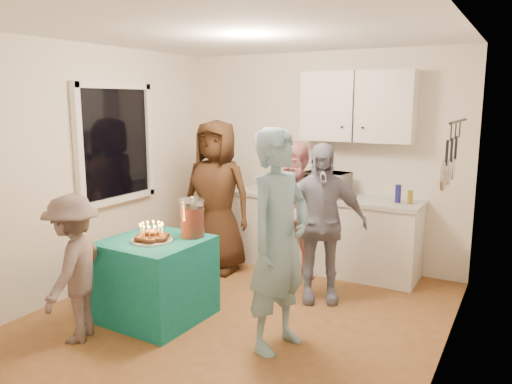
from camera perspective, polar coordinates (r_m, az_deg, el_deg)
The scene contains 19 objects.
floor at distance 4.87m, azimuth -2.06°, elevation -14.11°, with size 4.00×4.00×0.00m, color brown.
ceiling at distance 4.46m, azimuth -2.29°, elevation 17.88°, with size 4.00×4.00×0.00m, color white.
back_wall at distance 6.26m, azimuth 7.35°, elevation 3.75°, with size 3.60×3.60×0.00m, color silver.
left_wall at distance 5.62m, azimuth -18.09°, elevation 2.55°, with size 4.00×4.00×0.00m, color silver.
right_wall at distance 3.88m, azimuth 21.20°, elevation -0.98°, with size 4.00×4.00×0.00m, color silver.
window_night at distance 5.78m, azimuth -15.86°, elevation 5.37°, with size 0.04×1.00×1.20m, color black.
counter at distance 6.08m, azimuth 7.86°, elevation -4.82°, with size 2.20×0.58×0.86m, color white.
countertop at distance 5.98m, azimuth 7.97°, elevation -0.61°, with size 2.24×0.62×0.05m, color beige.
upper_cabinet at distance 5.91m, azimuth 11.52°, elevation 9.55°, with size 1.30×0.30×0.80m, color white.
pot_rack at distance 4.54m, azimuth 21.70°, elevation 4.38°, with size 0.12×1.00×0.60m, color black.
microwave at distance 5.95m, azimuth 8.07°, elevation 0.94°, with size 0.51×0.34×0.28m, color white.
party_table at distance 4.81m, azimuth -11.32°, elevation -9.72°, with size 0.85×0.85×0.76m, color #11736B.
donut_cake at distance 4.63m, azimuth -11.84°, elevation -4.45°, with size 0.38×0.38×0.18m, color #381C0C, non-canonical shape.
punch_jar at distance 4.70m, azimuth -7.30°, elevation -3.09°, with size 0.22×0.22×0.34m, color #B82D0E.
man_birthday at distance 4.03m, azimuth 2.64°, elevation -5.61°, with size 0.66×0.44×1.82m, color #7CA4B5.
woman_back_left at distance 5.90m, azimuth -4.53°, elevation -0.54°, with size 0.88×0.57×1.80m, color #543118.
woman_back_center at distance 5.66m, azimuth 4.74°, elevation -2.16°, with size 0.77×0.60×1.58m, color #D87084.
woman_back_right at distance 5.05m, azimuth 7.26°, elevation -3.55°, with size 0.95×0.39×1.62m, color #101035.
child_near_left at distance 4.51m, azimuth -20.10°, elevation -8.20°, with size 0.82×0.47×1.26m, color #574746.
Camera 1 is at (2.29, -3.79, 2.02)m, focal length 35.00 mm.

